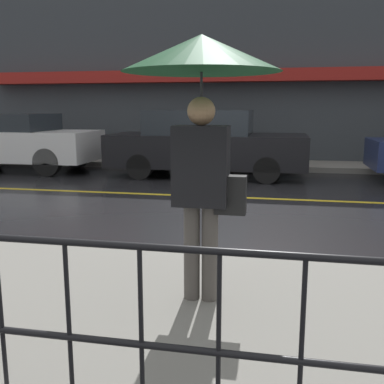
% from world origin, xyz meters
% --- Properties ---
extents(ground_plane, '(80.00, 80.00, 0.00)m').
position_xyz_m(ground_plane, '(0.00, 0.00, 0.00)').
color(ground_plane, black).
extents(sidewalk_near, '(28.00, 3.00, 0.14)m').
position_xyz_m(sidewalk_near, '(0.00, -5.19, 0.07)').
color(sidewalk_near, gray).
rests_on(sidewalk_near, ground_plane).
extents(sidewalk_far, '(28.00, 1.67, 0.14)m').
position_xyz_m(sidewalk_far, '(0.00, 4.53, 0.07)').
color(sidewalk_far, gray).
rests_on(sidewalk_far, ground_plane).
extents(lane_marking, '(25.20, 0.12, 0.01)m').
position_xyz_m(lane_marking, '(0.00, 0.00, 0.00)').
color(lane_marking, gold).
rests_on(lane_marking, ground_plane).
extents(building_storefront, '(28.00, 0.85, 5.92)m').
position_xyz_m(building_storefront, '(0.00, 5.49, 2.94)').
color(building_storefront, '#383D42').
rests_on(building_storefront, ground_plane).
extents(railing_foreground, '(12.00, 0.04, 0.92)m').
position_xyz_m(railing_foreground, '(0.00, -6.45, 0.73)').
color(railing_foreground, black).
rests_on(railing_foreground, sidewalk_near).
extents(pedestrian, '(1.20, 1.20, 2.06)m').
position_xyz_m(pedestrian, '(0.22, -4.96, 1.85)').
color(pedestrian, '#4C4742').
rests_on(pedestrian, sidewalk_near).
extents(car_white, '(4.40, 1.85, 1.52)m').
position_xyz_m(car_white, '(-6.27, 2.60, 0.79)').
color(car_white, silver).
rests_on(car_white, ground_plane).
extents(car_black, '(4.79, 1.92, 1.62)m').
position_xyz_m(car_black, '(-1.03, 2.60, 0.81)').
color(car_black, black).
rests_on(car_black, ground_plane).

